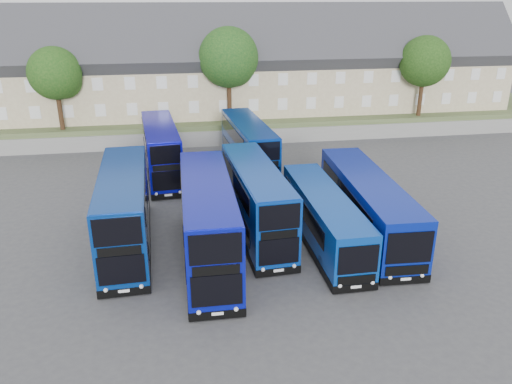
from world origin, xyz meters
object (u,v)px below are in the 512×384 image
object	(u,v)px
coach_east_a	(324,219)
tree_east	(425,63)
tree_mid	(230,60)
dd_front_mid	(208,223)
tree_west	(57,75)
dd_front_left	(125,212)
tree_far	(445,51)

from	to	relation	value
coach_east_a	tree_east	size ratio (longest dim) A/B	1.39
tree_mid	dd_front_mid	bearing A→B (deg)	-99.66
tree_west	tree_mid	bearing A→B (deg)	1.79
dd_front_mid	coach_east_a	size ratio (longest dim) A/B	1.02
dd_front_left	tree_west	distance (m)	23.02
dd_front_left	tree_mid	size ratio (longest dim) A/B	1.24
dd_front_left	tree_west	xyz separation A→B (m)	(-7.23, 21.32, 4.84)
dd_front_left	tree_east	distance (m)	36.18
tree_west	tree_east	bearing A→B (deg)	0.00
dd_front_left	dd_front_mid	size ratio (longest dim) A/B	0.98
dd_front_mid	tree_mid	size ratio (longest dim) A/B	1.27
dd_front_left	dd_front_mid	bearing A→B (deg)	-30.15
dd_front_left	tree_mid	world-z (taller)	tree_mid
dd_front_left	coach_east_a	world-z (taller)	dd_front_left
coach_east_a	tree_west	xyz separation A→B (m)	(-18.77, 22.78, 5.53)
dd_front_mid	tree_far	bearing A→B (deg)	46.19
dd_front_left	tree_far	world-z (taller)	tree_far
dd_front_mid	coach_east_a	bearing A→B (deg)	8.83
tree_mid	tree_east	size ratio (longest dim) A/B	1.12
dd_front_mid	tree_west	distance (m)	27.00
tree_west	tree_mid	distance (m)	16.04
dd_front_mid	tree_far	world-z (taller)	tree_far
coach_east_a	tree_east	world-z (taller)	tree_east
tree_east	dd_front_mid	bearing A→B (deg)	-135.42
tree_mid	tree_east	distance (m)	20.02
coach_east_a	tree_far	size ratio (longest dim) A/B	1.31
dd_front_left	coach_east_a	distance (m)	11.65
coach_east_a	tree_far	world-z (taller)	tree_far
tree_far	tree_east	bearing A→B (deg)	-130.60
dd_front_left	tree_mid	bearing A→B (deg)	65.95
dd_front_mid	tree_far	size ratio (longest dim) A/B	1.34
tree_mid	tree_far	size ratio (longest dim) A/B	1.06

